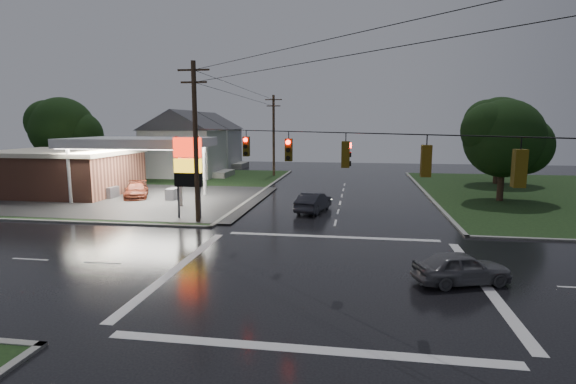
# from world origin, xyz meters

# --- Properties ---
(ground) EXTENTS (120.00, 120.00, 0.00)m
(ground) POSITION_xyz_m (0.00, 0.00, 0.00)
(ground) COLOR black
(ground) RESTS_ON ground
(grass_nw) EXTENTS (36.00, 36.00, 0.08)m
(grass_nw) POSITION_xyz_m (-26.00, 26.00, 0.04)
(grass_nw) COLOR black
(grass_nw) RESTS_ON ground
(gas_station) EXTENTS (26.20, 18.00, 5.60)m
(gas_station) POSITION_xyz_m (-25.68, 19.70, 2.55)
(gas_station) COLOR #2D2D2D
(gas_station) RESTS_ON ground
(pylon_sign) EXTENTS (2.00, 0.35, 6.00)m
(pylon_sign) POSITION_xyz_m (-10.50, 10.50, 4.01)
(pylon_sign) COLOR #59595E
(pylon_sign) RESTS_ON ground
(utility_pole_nw) EXTENTS (2.20, 0.32, 11.00)m
(utility_pole_nw) POSITION_xyz_m (-9.50, 9.50, 5.72)
(utility_pole_nw) COLOR #382619
(utility_pole_nw) RESTS_ON ground
(utility_pole_n) EXTENTS (2.20, 0.32, 10.50)m
(utility_pole_n) POSITION_xyz_m (-9.50, 38.00, 5.47)
(utility_pole_n) COLOR #382619
(utility_pole_n) RESTS_ON ground
(traffic_signals) EXTENTS (26.87, 26.87, 1.47)m
(traffic_signals) POSITION_xyz_m (0.02, -0.02, 6.48)
(traffic_signals) COLOR black
(traffic_signals) RESTS_ON ground
(house_near) EXTENTS (11.05, 8.48, 8.60)m
(house_near) POSITION_xyz_m (-20.95, 36.00, 4.41)
(house_near) COLOR silver
(house_near) RESTS_ON ground
(house_far) EXTENTS (11.05, 8.48, 8.60)m
(house_far) POSITION_xyz_m (-21.95, 48.00, 4.41)
(house_far) COLOR silver
(house_far) RESTS_ON ground
(tree_nw_behind) EXTENTS (8.93, 7.60, 10.00)m
(tree_nw_behind) POSITION_xyz_m (-33.84, 29.99, 6.18)
(tree_nw_behind) COLOR black
(tree_nw_behind) RESTS_ON ground
(tree_ne_near) EXTENTS (7.99, 6.80, 8.98)m
(tree_ne_near) POSITION_xyz_m (14.14, 21.99, 5.56)
(tree_ne_near) COLOR black
(tree_ne_near) RESTS_ON ground
(tree_ne_far) EXTENTS (8.46, 7.20, 9.80)m
(tree_ne_far) POSITION_xyz_m (17.15, 33.99, 6.18)
(tree_ne_far) COLOR black
(tree_ne_far) RESTS_ON ground
(car_north) EXTENTS (2.63, 4.92, 1.54)m
(car_north) POSITION_xyz_m (-1.93, 14.75, 0.77)
(car_north) COLOR #22232A
(car_north) RESTS_ON ground
(car_crossing) EXTENTS (4.48, 2.91, 1.42)m
(car_crossing) POSITION_xyz_m (5.99, -0.24, 0.71)
(car_crossing) COLOR slate
(car_crossing) RESTS_ON ground
(car_pump) EXTENTS (3.83, 5.33, 1.43)m
(car_pump) POSITION_xyz_m (-18.88, 18.71, 0.72)
(car_pump) COLOR #5F2415
(car_pump) RESTS_ON ground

